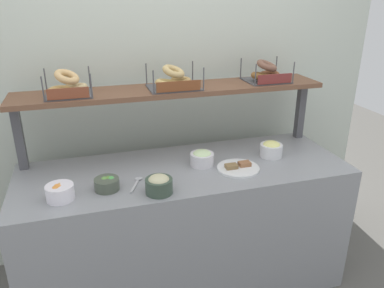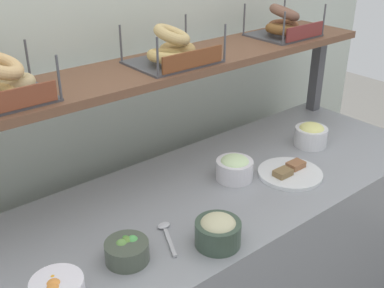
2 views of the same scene
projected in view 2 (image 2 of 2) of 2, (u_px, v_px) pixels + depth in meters
name	position (u px, v px, depth m)	size (l,w,h in m)	color
back_wall	(130.00, 65.00, 2.02)	(3.17, 0.06, 2.40)	silver
deli_counter	(213.00, 276.00, 1.99)	(1.97, 0.70, 0.85)	gray
shelf_riser_right	(317.00, 72.00, 2.42)	(0.05, 0.05, 0.40)	#4C4C51
upper_shelf	(169.00, 65.00, 1.80)	(1.93, 0.32, 0.03)	brown
bowl_egg_salad	(311.00, 134.00, 2.11)	(0.14, 0.14, 0.10)	white
bowl_scallion_spread	(235.00, 168.00, 1.85)	(0.14, 0.14, 0.10)	white
bowl_veggie_mix	(127.00, 250.00, 1.42)	(0.13, 0.13, 0.07)	#4A5345
bowl_tuna_salad	(218.00, 231.00, 1.48)	(0.14, 0.14, 0.10)	#394A3D
serving_plate_white	(290.00, 173.00, 1.89)	(0.25, 0.25, 0.04)	white
serving_spoon_near_plate	(166.00, 233.00, 1.54)	(0.09, 0.16, 0.01)	#B7B7BC
bagel_basket_plain	(3.00, 85.00, 1.41)	(0.26, 0.25, 0.15)	#4C4C51
bagel_basket_sesame	(173.00, 50.00, 1.76)	(0.31, 0.26, 0.15)	#4C4C51
bagel_basket_cinnamon_raisin	(284.00, 25.00, 2.13)	(0.28, 0.24, 0.15)	#4C4C51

